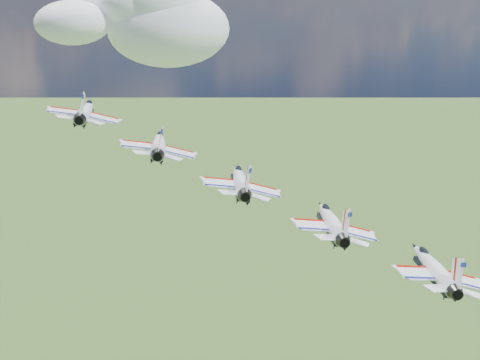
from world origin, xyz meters
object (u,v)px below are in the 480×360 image
object	(u,v)px
jet_4	(433,267)
jet_0	(86,111)
jet_1	(159,143)
jet_2	(240,180)
jet_3	(331,221)

from	to	relation	value
jet_4	jet_0	bearing A→B (deg)	146.14
jet_0	jet_1	world-z (taller)	jet_0
jet_0	jet_2	bearing A→B (deg)	-33.86
jet_0	jet_1	bearing A→B (deg)	-33.86
jet_3	jet_4	xyz separation A→B (m)	(7.76, -8.43, -3.07)
jet_4	jet_1	bearing A→B (deg)	146.14
jet_3	jet_2	bearing A→B (deg)	146.14
jet_0	jet_3	xyz separation A→B (m)	(23.29, -25.28, -9.20)
jet_0	jet_3	bearing A→B (deg)	-33.86
jet_0	jet_2	xyz separation A→B (m)	(15.53, -16.86, -6.14)
jet_0	jet_2	size ratio (longest dim) A/B	1.00
jet_3	jet_4	distance (m)	11.86
jet_1	jet_2	size ratio (longest dim) A/B	1.00
jet_1	jet_4	world-z (taller)	jet_1
jet_4	jet_3	bearing A→B (deg)	146.14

